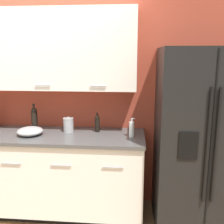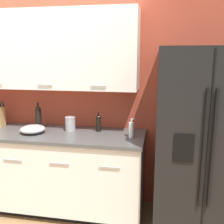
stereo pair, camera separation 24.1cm
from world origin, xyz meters
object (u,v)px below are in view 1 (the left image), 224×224
Objects in this scene: refrigerator at (199,141)px; mixing_bowl at (30,131)px; oil_bottle at (97,123)px; steel_canister at (68,125)px; wine_bottle at (34,118)px; soap_dispenser at (132,129)px.

refrigerator reaches higher than mixing_bowl.
oil_bottle reaches higher than steel_canister.
wine_bottle is 1.41× the size of oil_bottle.
oil_bottle reaches higher than mixing_bowl.
steel_canister is at bearing -5.90° from wine_bottle.
steel_canister is at bearing 170.42° from soap_dispenser.
soap_dispenser is 0.70m from steel_canister.
wine_bottle is (-1.74, 0.21, 0.15)m from refrigerator.
mixing_bowl is (-1.72, 0.02, 0.05)m from refrigerator.
refrigerator is 1.37m from steel_canister.
refrigerator is 1.72m from mixing_bowl.
steel_canister is at bearing -172.84° from oil_bottle.
refrigerator is at bearing -4.74° from soap_dispenser.
soap_dispenser is at bearing -9.58° from steel_canister.
mixing_bowl is at bearing -83.79° from wine_bottle.
steel_canister is (-1.35, 0.17, 0.09)m from refrigerator.
oil_bottle reaches higher than soap_dispenser.
refrigerator reaches higher than steel_canister.
wine_bottle is 1.09m from soap_dispenser.
mixing_bowl is at bearing -158.00° from steel_canister.
wine_bottle reaches higher than mixing_bowl.
wine_bottle is 1.11× the size of mixing_bowl.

